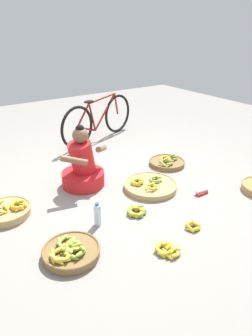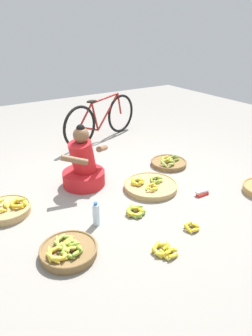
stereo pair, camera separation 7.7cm
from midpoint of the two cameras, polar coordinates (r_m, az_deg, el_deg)
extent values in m
plane|color=gray|center=(3.74, -2.32, -3.76)|extent=(10.00, 10.00, 0.00)
cylinder|color=red|center=(3.80, -8.58, -1.95)|extent=(0.52, 0.52, 0.18)
cylinder|color=red|center=(3.68, -8.86, 1.96)|extent=(0.42, 0.38, 0.43)
sphere|color=brown|center=(3.58, -9.16, 6.04)|extent=(0.19, 0.19, 0.19)
sphere|color=black|center=(3.56, -9.24, 7.19)|extent=(0.10, 0.10, 0.10)
cylinder|color=brown|center=(3.42, -10.31, 1.40)|extent=(0.31, 0.17, 0.16)
cylinder|color=brown|center=(3.71, -5.24, 3.62)|extent=(0.26, 0.27, 0.16)
torus|color=black|center=(4.89, -9.56, 7.47)|extent=(0.66, 0.26, 0.68)
torus|color=black|center=(5.60, -1.98, 10.13)|extent=(0.66, 0.26, 0.68)
cylinder|color=maroon|center=(5.32, -4.37, 10.48)|extent=(0.53, 0.21, 0.55)
cylinder|color=maroon|center=(5.10, -6.78, 9.41)|extent=(0.15, 0.08, 0.49)
cylinder|color=maroon|center=(5.22, -4.90, 12.88)|extent=(0.63, 0.24, 0.08)
cylinder|color=maroon|center=(5.05, -7.82, 7.25)|extent=(0.41, 0.17, 0.18)
cylinder|color=maroon|center=(4.94, -8.48, 9.70)|extent=(0.31, 0.13, 0.35)
cylinder|color=maroon|center=(5.53, -2.27, 11.92)|extent=(0.12, 0.07, 0.38)
ellipsoid|color=black|center=(4.99, -7.43, 12.22)|extent=(0.18, 0.08, 0.05)
cylinder|color=brown|center=(2.77, -10.98, -15.27)|extent=(0.49, 0.49, 0.07)
torus|color=brown|center=(2.75, -11.04, -14.72)|extent=(0.50, 0.50, 0.02)
ellipsoid|color=yellow|center=(2.76, -9.72, -13.72)|extent=(0.05, 0.13, 0.06)
ellipsoid|color=yellow|center=(2.78, -11.35, -13.48)|extent=(0.13, 0.05, 0.07)
ellipsoid|color=yellow|center=(2.72, -11.74, -14.51)|extent=(0.06, 0.13, 0.07)
ellipsoid|color=yellow|center=(2.70, -10.36, -14.79)|extent=(0.13, 0.05, 0.06)
sphere|color=#382D19|center=(2.74, -10.76, -14.06)|extent=(0.03, 0.03, 0.03)
ellipsoid|color=#9EB747|center=(2.79, -10.59, -13.19)|extent=(0.07, 0.14, 0.08)
ellipsoid|color=#9EB747|center=(2.83, -11.27, -12.76)|extent=(0.11, 0.13, 0.07)
ellipsoid|color=#9EB747|center=(2.83, -12.69, -13.00)|extent=(0.14, 0.08, 0.06)
ellipsoid|color=#9EB747|center=(2.78, -13.12, -13.58)|extent=(0.07, 0.14, 0.08)
ellipsoid|color=#9EB747|center=(2.76, -12.76, -14.12)|extent=(0.08, 0.14, 0.06)
ellipsoid|color=#9EB747|center=(2.74, -11.83, -14.25)|extent=(0.14, 0.09, 0.07)
ellipsoid|color=#9EB747|center=(2.75, -10.76, -13.70)|extent=(0.13, 0.10, 0.09)
sphere|color=#382D19|center=(2.79, -11.84, -13.47)|extent=(0.03, 0.03, 0.03)
ellipsoid|color=yellow|center=(2.69, -11.55, -14.91)|extent=(0.04, 0.16, 0.09)
ellipsoid|color=yellow|center=(2.72, -12.22, -14.70)|extent=(0.13, 0.14, 0.06)
ellipsoid|color=yellow|center=(2.72, -13.49, -14.79)|extent=(0.16, 0.04, 0.06)
ellipsoid|color=yellow|center=(2.67, -14.40, -15.60)|extent=(0.08, 0.16, 0.09)
ellipsoid|color=yellow|center=(2.63, -13.83, -16.28)|extent=(0.11, 0.15, 0.08)
ellipsoid|color=yellow|center=(2.62, -12.60, -16.39)|extent=(0.16, 0.07, 0.08)
ellipsoid|color=yellow|center=(2.65, -11.44, -15.71)|extent=(0.13, 0.14, 0.07)
sphere|color=#382D19|center=(2.67, -12.88, -15.55)|extent=(0.03, 0.03, 0.03)
ellipsoid|color=#8CAD38|center=(2.69, -9.11, -14.60)|extent=(0.05, 0.15, 0.09)
ellipsoid|color=#8CAD38|center=(2.73, -10.42, -14.19)|extent=(0.15, 0.10, 0.07)
ellipsoid|color=#8CAD38|center=(2.68, -11.85, -15.03)|extent=(0.10, 0.15, 0.08)
ellipsoid|color=#8CAD38|center=(2.64, -11.10, -15.93)|extent=(0.12, 0.14, 0.07)
ellipsoid|color=#8CAD38|center=(2.65, -9.31, -15.51)|extent=(0.15, 0.10, 0.08)
sphere|color=#382D19|center=(2.68, -10.43, -15.07)|extent=(0.03, 0.03, 0.03)
cylinder|color=tan|center=(3.47, -22.15, -7.65)|extent=(0.50, 0.50, 0.08)
torus|color=tan|center=(3.45, -22.25, -7.11)|extent=(0.52, 0.52, 0.02)
ellipsoid|color=gold|center=(3.41, -19.13, -6.33)|extent=(0.06, 0.14, 0.07)
ellipsoid|color=gold|center=(3.46, -19.90, -6.00)|extent=(0.14, 0.10, 0.07)
ellipsoid|color=gold|center=(3.45, -20.86, -6.21)|extent=(0.14, 0.10, 0.08)
ellipsoid|color=gold|center=(3.40, -21.09, -6.88)|extent=(0.04, 0.14, 0.06)
ellipsoid|color=gold|center=(3.36, -20.24, -7.05)|extent=(0.14, 0.08, 0.07)
ellipsoid|color=gold|center=(3.36, -19.53, -6.85)|extent=(0.14, 0.08, 0.08)
sphere|color=#382D19|center=(3.41, -20.13, -6.54)|extent=(0.03, 0.03, 0.03)
ellipsoid|color=yellow|center=(3.43, -22.21, -6.79)|extent=(0.04, 0.16, 0.06)
ellipsoid|color=yellow|center=(3.35, -23.19, -7.57)|extent=(0.16, 0.04, 0.09)
cylinder|color=tan|center=(3.72, 3.98, -3.43)|extent=(0.64, 0.64, 0.06)
torus|color=tan|center=(3.71, 3.99, -3.03)|extent=(0.65, 0.65, 0.02)
ellipsoid|color=#8CAD38|center=(3.81, 5.58, -1.81)|extent=(0.04, 0.13, 0.07)
ellipsoid|color=#8CAD38|center=(3.82, 4.60, -1.78)|extent=(0.13, 0.06, 0.05)
ellipsoid|color=#8CAD38|center=(3.76, 4.11, -2.06)|extent=(0.10, 0.12, 0.07)
ellipsoid|color=#8CAD38|center=(3.72, 4.80, -2.56)|extent=(0.10, 0.12, 0.05)
ellipsoid|color=#8CAD38|center=(3.73, 5.59, -2.40)|extent=(0.13, 0.04, 0.07)
sphere|color=#382D19|center=(3.77, 4.98, -2.12)|extent=(0.03, 0.03, 0.03)
ellipsoid|color=yellow|center=(3.73, 2.09, -2.25)|extent=(0.07, 0.13, 0.07)
ellipsoid|color=yellow|center=(3.74, 1.19, -2.21)|extent=(0.13, 0.07, 0.06)
ellipsoid|color=yellow|center=(3.69, 0.66, -2.50)|extent=(0.10, 0.13, 0.09)
ellipsoid|color=yellow|center=(3.65, 1.20, -2.95)|extent=(0.10, 0.13, 0.06)
ellipsoid|color=yellow|center=(3.66, 2.23, -2.72)|extent=(0.13, 0.08, 0.08)
sphere|color=#382D19|center=(3.69, 1.52, -2.54)|extent=(0.04, 0.04, 0.04)
ellipsoid|color=yellow|center=(3.62, 4.74, -3.31)|extent=(0.05, 0.13, 0.06)
ellipsoid|color=yellow|center=(3.63, 3.99, -3.12)|extent=(0.12, 0.08, 0.07)
ellipsoid|color=yellow|center=(3.60, 3.29, -3.52)|extent=(0.11, 0.11, 0.06)
ellipsoid|color=yellow|center=(3.54, 4.07, -3.92)|extent=(0.11, 0.11, 0.08)
ellipsoid|color=yellow|center=(3.56, 4.81, -3.82)|extent=(0.13, 0.06, 0.07)
sphere|color=#382D19|center=(3.59, 4.14, -3.57)|extent=(0.03, 0.03, 0.03)
cylinder|color=brown|center=(4.36, 7.19, 0.94)|extent=(0.49, 0.49, 0.05)
torus|color=brown|center=(4.35, 7.20, 1.26)|extent=(0.50, 0.50, 0.02)
ellipsoid|color=olive|center=(4.44, 8.62, 2.04)|extent=(0.04, 0.12, 0.06)
ellipsoid|color=olive|center=(4.44, 7.85, 2.16)|extent=(0.12, 0.05, 0.07)
ellipsoid|color=olive|center=(4.38, 7.66, 1.72)|extent=(0.04, 0.12, 0.06)
ellipsoid|color=olive|center=(4.38, 8.64, 1.64)|extent=(0.12, 0.04, 0.05)
sphere|color=#382D19|center=(4.41, 8.17, 1.88)|extent=(0.03, 0.03, 0.03)
ellipsoid|color=yellow|center=(4.39, 7.33, 1.81)|extent=(0.04, 0.12, 0.06)
ellipsoid|color=yellow|center=(4.40, 6.56, 2.02)|extent=(0.12, 0.07, 0.08)
ellipsoid|color=yellow|center=(4.36, 6.13, 1.74)|extent=(0.10, 0.11, 0.07)
ellipsoid|color=yellow|center=(4.31, 6.77, 1.38)|extent=(0.11, 0.11, 0.05)
ellipsoid|color=yellow|center=(4.32, 7.31, 1.55)|extent=(0.12, 0.05, 0.08)
sphere|color=#382D19|center=(4.36, 6.81, 1.70)|extent=(0.03, 0.03, 0.03)
ellipsoid|color=#9EB747|center=(4.27, 7.74, 1.29)|extent=(0.05, 0.16, 0.09)
ellipsoid|color=#9EB747|center=(4.29, 6.58, 1.46)|extent=(0.16, 0.07, 0.09)
ellipsoid|color=#9EB747|center=(4.19, 6.33, 0.85)|extent=(0.05, 0.16, 0.09)
ellipsoid|color=#9EB747|center=(4.20, 7.71, 0.78)|extent=(0.16, 0.06, 0.08)
sphere|color=#382D19|center=(4.24, 6.98, 1.02)|extent=(0.03, 0.03, 0.03)
ellipsoid|color=#8CAD38|center=(3.28, 2.33, -7.73)|extent=(0.04, 0.16, 0.07)
ellipsoid|color=#8CAD38|center=(3.30, 1.41, -7.39)|extent=(0.15, 0.13, 0.08)
ellipsoid|color=#8CAD38|center=(3.25, 0.17, -7.77)|extent=(0.15, 0.13, 0.10)
ellipsoid|color=#8CAD38|center=(3.20, 0.52, -8.58)|extent=(0.07, 0.16, 0.08)
ellipsoid|color=#8CAD38|center=(3.18, 1.22, -8.80)|extent=(0.14, 0.14, 0.07)
ellipsoid|color=#8CAD38|center=(3.21, 2.43, -8.48)|extent=(0.16, 0.10, 0.07)
sphere|color=#382D19|center=(3.24, 1.36, -8.12)|extent=(0.03, 0.03, 0.03)
ellipsoid|color=gold|center=(3.26, 2.14, -7.84)|extent=(0.06, 0.15, 0.08)
ellipsoid|color=gold|center=(3.29, 1.16, -7.57)|extent=(0.14, 0.12, 0.07)
ellipsoid|color=gold|center=(3.28, 0.49, -7.65)|extent=(0.15, 0.04, 0.07)
ellipsoid|color=gold|center=(3.23, 0.00, -8.26)|extent=(0.10, 0.15, 0.07)
ellipsoid|color=gold|center=(3.19, 0.65, -8.70)|extent=(0.11, 0.14, 0.08)
ellipsoid|color=gold|center=(3.19, 1.33, -8.75)|extent=(0.15, 0.09, 0.08)
ellipsoid|color=gold|center=(3.22, 2.13, -8.48)|extent=(0.15, 0.10, 0.07)
sphere|color=#382D19|center=(3.24, 1.12, -8.16)|extent=(0.03, 0.03, 0.03)
ellipsoid|color=yellow|center=(2.79, 8.57, -14.72)|extent=(0.04, 0.13, 0.09)
ellipsoid|color=yellow|center=(2.80, 6.98, -14.60)|extent=(0.13, 0.04, 0.08)
ellipsoid|color=yellow|center=(2.73, 6.84, -15.70)|extent=(0.04, 0.13, 0.08)
ellipsoid|color=yellow|center=(2.74, 8.57, -15.81)|extent=(0.13, 0.05, 0.07)
sphere|color=#382D19|center=(2.77, 7.69, -15.27)|extent=(0.03, 0.03, 0.03)
ellipsoid|color=yellow|center=(2.82, 7.47, -14.44)|extent=(0.04, 0.14, 0.06)
ellipsoid|color=yellow|center=(2.83, 6.47, -14.00)|extent=(0.13, 0.12, 0.08)
ellipsoid|color=yellow|center=(2.80, 5.30, -14.36)|extent=(0.14, 0.09, 0.08)
ellipsoid|color=yellow|center=(2.75, 5.53, -15.41)|extent=(0.05, 0.15, 0.08)
ellipsoid|color=yellow|center=(2.74, 6.65, -15.73)|extent=(0.14, 0.10, 0.06)
ellipsoid|color=yellow|center=(2.76, 7.62, -15.18)|extent=(0.14, 0.09, 0.09)
sphere|color=#382D19|center=(2.78, 6.44, -14.87)|extent=(0.03, 0.03, 0.03)
ellipsoid|color=gold|center=(3.13, 12.35, -10.29)|extent=(0.04, 0.12, 0.06)
ellipsoid|color=gold|center=(3.12, 11.05, -10.18)|extent=(0.12, 0.04, 0.07)
ellipsoid|color=gold|center=(3.06, 11.03, -10.89)|extent=(0.04, 0.12, 0.08)
ellipsoid|color=gold|center=(3.07, 12.40, -11.07)|extent=(0.12, 0.04, 0.06)
sphere|color=#382D19|center=(3.09, 11.71, -10.61)|extent=(0.03, 0.03, 0.03)
cylinder|color=silver|center=(3.05, -6.09, -8.74)|extent=(0.07, 0.07, 0.23)
cylinder|color=#2D59B7|center=(2.98, -6.20, -6.73)|extent=(0.04, 0.04, 0.02)
cube|color=red|center=(3.69, 13.45, -4.64)|extent=(0.16, 0.05, 0.03)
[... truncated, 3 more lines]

